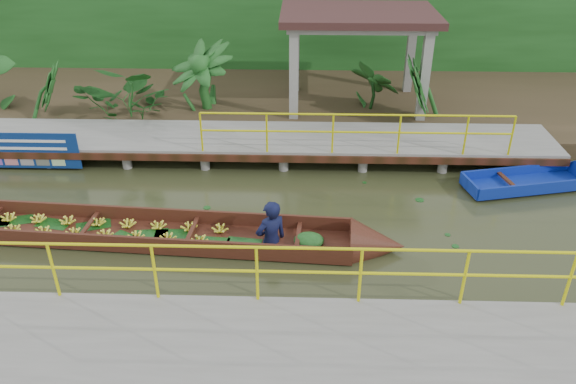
{
  "coord_description": "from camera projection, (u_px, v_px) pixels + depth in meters",
  "views": [
    {
      "loc": [
        1.49,
        -9.97,
        6.56
      ],
      "look_at": [
        1.18,
        0.5,
        0.6
      ],
      "focal_mm": 35.0,
      "sensor_mm": 36.0,
      "label": 1
    }
  ],
  "objects": [
    {
      "name": "vendor_boat",
      "position": [
        154.0,
        229.0,
        11.43
      ],
      "size": [
        10.81,
        1.76,
        2.32
      ],
      "rotation": [
        0.0,
        0.0,
        -0.07
      ],
      "color": "#371C0F",
      "rests_on": "ground"
    },
    {
      "name": "moored_blue_boat",
      "position": [
        556.0,
        180.0,
        13.49
      ],
      "size": [
        3.53,
        1.6,
        0.81
      ],
      "rotation": [
        0.0,
        0.0,
        0.22
      ],
      "color": "navy",
      "rests_on": "ground"
    },
    {
      "name": "ground",
      "position": [
        232.0,
        227.0,
        11.94
      ],
      "size": [
        80.0,
        80.0,
        0.0
      ],
      "primitive_type": "plane",
      "color": "#292F17",
      "rests_on": "ground"
    },
    {
      "name": "foliage_backdrop",
      "position": [
        263.0,
        23.0,
        19.64
      ],
      "size": [
        30.0,
        0.8,
        4.0
      ],
      "primitive_type": "cube",
      "color": "#184616",
      "rests_on": "ground"
    },
    {
      "name": "tropical_plants",
      "position": [
        190.0,
        87.0,
        15.96
      ],
      "size": [
        14.33,
        1.33,
        1.66
      ],
      "color": "#184616",
      "rests_on": "ground"
    },
    {
      "name": "land_strip",
      "position": [
        258.0,
        96.0,
        18.35
      ],
      "size": [
        30.0,
        8.0,
        0.45
      ],
      "primitive_type": "cube",
      "color": "#352C1A",
      "rests_on": "ground"
    },
    {
      "name": "pavilion",
      "position": [
        358.0,
        25.0,
        15.94
      ],
      "size": [
        4.4,
        3.0,
        3.0
      ],
      "color": "slate",
      "rests_on": "ground"
    },
    {
      "name": "blue_banner",
      "position": [
        18.0,
        150.0,
        13.96
      ],
      "size": [
        3.06,
        0.04,
        0.95
      ],
      "color": "navy",
      "rests_on": "ground"
    },
    {
      "name": "near_dock",
      "position": [
        266.0,
        370.0,
        8.12
      ],
      "size": [
        18.0,
        2.4,
        1.73
      ],
      "color": "slate",
      "rests_on": "ground"
    },
    {
      "name": "far_dock",
      "position": [
        247.0,
        140.0,
        14.68
      ],
      "size": [
        16.0,
        2.06,
        1.66
      ],
      "color": "slate",
      "rests_on": "ground"
    }
  ]
}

